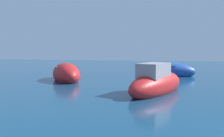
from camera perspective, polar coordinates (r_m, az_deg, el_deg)
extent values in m
ellipsoid|color=#B21E1E|center=(16.79, -11.07, -1.34)|extent=(3.76, 4.52, 1.58)
cube|color=brown|center=(16.75, -11.10, 0.41)|extent=(1.64, 1.47, 0.08)
ellipsoid|color=#B21E1E|center=(12.20, 10.83, -3.92)|extent=(3.42, 5.24, 1.37)
cube|color=gray|center=(11.74, 10.07, -0.45)|extent=(1.71, 2.09, 0.72)
ellipsoid|color=#1E479E|center=(19.70, 13.76, -0.67)|extent=(4.19, 1.73, 1.37)
cube|color=brown|center=(19.66, 13.79, 0.64)|extent=(0.89, 1.26, 0.08)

